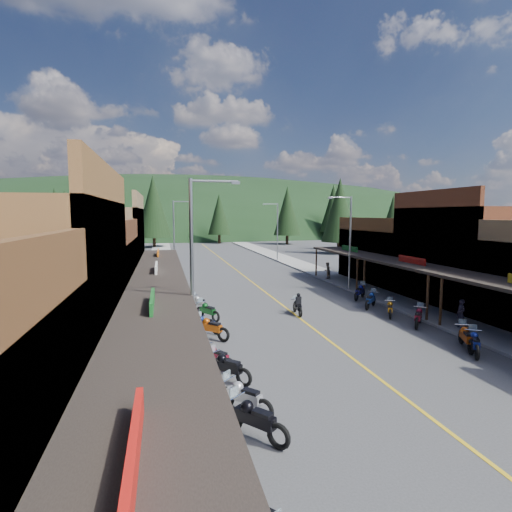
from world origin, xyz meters
TOP-DOWN VIEW (x-y plane):
  - ground at (0.00, 0.00)m, footprint 220.00×220.00m
  - centerline at (0.00, 20.00)m, footprint 0.15×90.00m
  - sidewalk_west at (-8.70, 20.00)m, footprint 3.40×94.00m
  - sidewalk_east at (8.70, 20.00)m, footprint 3.40×94.00m
  - shop_west_2 at (-13.75, 1.70)m, footprint 10.90×9.00m
  - shop_west_3 at (-13.78, 11.30)m, footprint 10.90×10.20m
  - shop_east_2 at (13.78, 1.70)m, footprint 10.90×9.00m
  - shop_east_3 at (13.75, 11.30)m, footprint 10.90×10.20m
  - streetlight_0 at (-6.95, -6.00)m, footprint 2.16×0.18m
  - streetlight_1 at (-6.95, 22.00)m, footprint 2.16×0.18m
  - streetlight_2 at (6.95, 8.00)m, footprint 2.16×0.18m
  - streetlight_3 at (6.95, 30.00)m, footprint 2.16×0.18m
  - ridge_hill at (0.00, 135.00)m, footprint 310.00×140.00m
  - pine_1 at (-24.00, 70.00)m, footprint 5.88×5.88m
  - pine_2 at (-10.00, 58.00)m, footprint 6.72×6.72m
  - pine_3 at (4.00, 66.00)m, footprint 5.04×5.04m
  - pine_4 at (18.00, 60.00)m, footprint 5.88×5.88m
  - pine_5 at (34.00, 72.00)m, footprint 6.72×6.72m
  - pine_6 at (46.00, 64.00)m, footprint 5.04×5.04m
  - pine_7 at (-32.00, 76.00)m, footprint 5.88×5.88m
  - pine_8 at (-22.00, 40.00)m, footprint 4.48×4.48m
  - pine_9 at (24.00, 45.00)m, footprint 4.93×4.93m
  - pine_10 at (-18.00, 50.00)m, footprint 5.38×5.38m
  - pine_11 at (20.00, 38.00)m, footprint 5.82×5.82m
  - bike_west_2 at (-5.79, -12.18)m, footprint 2.10×2.30m
  - bike_west_3 at (-5.79, -10.64)m, footprint 2.01×2.12m
  - bike_west_4 at (-5.94, -8.04)m, footprint 2.08×2.17m
  - bike_west_5 at (-6.18, -6.71)m, footprint 1.80×2.06m
  - bike_west_6 at (-5.96, -2.57)m, footprint 2.20×2.21m
  - bike_west_7 at (-6.14, -1.46)m, footprint 2.06×1.67m
  - bike_west_8 at (-5.69, 1.25)m, footprint 1.78×2.27m
  - bike_west_9 at (-5.97, 3.98)m, footprint 1.56×2.06m
  - bike_east_4 at (5.74, -7.65)m, footprint 1.79×2.19m
  - bike_east_5 at (5.92, -6.92)m, footprint 1.64×2.33m
  - bike_east_6 at (6.12, -2.91)m, footprint 2.00×2.12m
  - bike_east_7 at (5.73, -0.56)m, footprint 1.56×2.05m
  - bike_east_8 at (5.73, 1.89)m, footprint 2.07×2.10m
  - bike_east_9 at (6.35, 4.67)m, footprint 2.12×2.12m
  - rider_on_bike at (0.17, 1.30)m, footprint 0.77×1.98m
  - pedestrian_east_a at (7.89, -4.20)m, footprint 0.46×0.64m
  - pedestrian_east_b at (7.51, 13.67)m, footprint 0.92×0.83m

SIDE VIEW (x-z plane):
  - ground at x=0.00m, z-range 0.00..0.00m
  - ridge_hill at x=0.00m, z-range -30.00..30.00m
  - centerline at x=0.00m, z-range 0.00..0.01m
  - sidewalk_west at x=-8.70m, z-range 0.00..0.15m
  - sidewalk_east at x=8.70m, z-range 0.00..0.15m
  - bike_east_7 at x=5.73m, z-range 0.00..1.13m
  - bike_west_9 at x=-5.97m, z-range 0.00..1.14m
  - bike_west_7 at x=-6.14m, z-range 0.00..1.16m
  - bike_west_5 at x=-6.18m, z-range 0.00..1.18m
  - rider_on_bike at x=0.17m, z-range -0.15..1.33m
  - bike_east_4 at x=5.74m, z-range 0.00..1.23m
  - bike_east_6 at x=6.12m, z-range 0.00..1.25m
  - bike_west_3 at x=-5.79m, z-range 0.00..1.25m
  - bike_west_8 at x=-5.69m, z-range 0.00..1.26m
  - bike_east_8 at x=5.73m, z-range 0.00..1.26m
  - bike_east_5 at x=5.92m, z-range 0.00..1.28m
  - bike_east_9 at x=6.35m, z-range 0.00..1.28m
  - bike_west_4 at x=-5.94m, z-range 0.00..1.29m
  - bike_west_6 at x=-5.96m, z-range 0.00..1.34m
  - bike_west_2 at x=-5.79m, z-range 0.00..1.34m
  - pedestrian_east_a at x=7.89m, z-range 0.15..1.79m
  - pedestrian_east_b at x=7.51m, z-range 0.15..1.80m
  - shop_east_3 at x=13.75m, z-range -0.57..5.63m
  - shop_west_2 at x=-13.75m, z-range -0.57..5.63m
  - shop_east_2 at x=13.78m, z-range -0.58..7.62m
  - shop_west_3 at x=-13.78m, z-range -0.58..7.62m
  - streetlight_0 at x=-6.95m, z-range 0.46..8.46m
  - streetlight_1 at x=-6.95m, z-range 0.46..8.46m
  - streetlight_2 at x=6.95m, z-range 0.46..8.46m
  - streetlight_3 at x=6.95m, z-range 0.46..8.46m
  - pine_8 at x=-22.00m, z-range 0.98..10.98m
  - pine_9 at x=24.00m, z-range 0.98..11.78m
  - pine_3 at x=4.00m, z-range 0.98..11.98m
  - pine_6 at x=46.00m, z-range 0.98..11.98m
  - pine_10 at x=-18.00m, z-range 0.98..12.58m
  - pine_11 at x=20.00m, z-range 0.99..13.39m
  - pine_1 at x=-24.00m, z-range 0.99..13.49m
  - pine_4 at x=18.00m, z-range 0.99..13.49m
  - pine_7 at x=-32.00m, z-range 0.99..13.49m
  - pine_2 at x=-10.00m, z-range 0.99..14.99m
  - pine_5 at x=34.00m, z-range 0.99..14.99m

